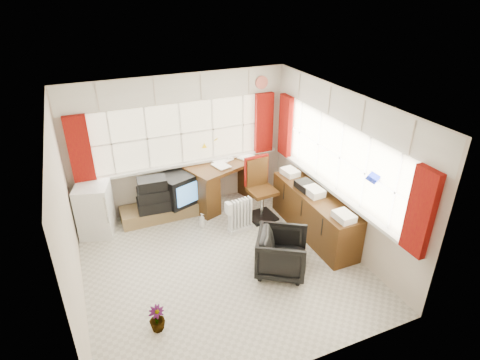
# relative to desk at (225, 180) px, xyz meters

# --- Properties ---
(ground) EXTENTS (4.00, 4.00, 0.00)m
(ground) POSITION_rel_desk_xyz_m (-0.76, -1.80, -0.46)
(ground) COLOR beige
(ground) RESTS_ON ground
(room_walls) EXTENTS (4.00, 4.00, 4.00)m
(room_walls) POSITION_rel_desk_xyz_m (-0.76, -1.80, 1.04)
(room_walls) COLOR beige
(room_walls) RESTS_ON ground
(window_back) EXTENTS (3.70, 0.12, 3.60)m
(window_back) POSITION_rel_desk_xyz_m (-0.76, 0.14, 0.48)
(window_back) COLOR beige
(window_back) RESTS_ON room_walls
(window_right) EXTENTS (0.12, 3.70, 3.60)m
(window_right) POSITION_rel_desk_xyz_m (1.19, -1.80, 0.48)
(window_right) COLOR beige
(window_right) RESTS_ON room_walls
(curtains) EXTENTS (3.83, 3.83, 1.15)m
(curtains) POSITION_rel_desk_xyz_m (0.17, -0.88, 0.99)
(curtains) COLOR maroon
(curtains) RESTS_ON room_walls
(overhead_cabinets) EXTENTS (3.98, 3.98, 0.48)m
(overhead_cabinets) POSITION_rel_desk_xyz_m (0.22, -0.82, 1.79)
(overhead_cabinets) COLOR silver
(overhead_cabinets) RESTS_ON room_walls
(desk) EXTENTS (1.60, 1.16, 0.87)m
(desk) POSITION_rel_desk_xyz_m (0.00, 0.00, 0.00)
(desk) COLOR #4D2F12
(desk) RESTS_ON ground
(desk_lamp) EXTENTS (0.17, 0.15, 0.42)m
(desk_lamp) POSITION_rel_desk_xyz_m (-0.08, 0.23, 0.66)
(desk_lamp) COLOR yellow
(desk_lamp) RESTS_ON desk
(task_chair) EXTENTS (0.51, 0.53, 1.13)m
(task_chair) POSITION_rel_desk_xyz_m (0.38, -0.70, 0.14)
(task_chair) COLOR black
(task_chair) RESTS_ON ground
(office_chair) EXTENTS (0.99, 0.98, 0.66)m
(office_chair) POSITION_rel_desk_xyz_m (0.01, -2.27, -0.13)
(office_chair) COLOR black
(office_chair) RESTS_ON ground
(radiator) EXTENTS (0.43, 0.21, 0.62)m
(radiator) POSITION_rel_desk_xyz_m (-0.15, -1.06, -0.21)
(radiator) COLOR white
(radiator) RESTS_ON ground
(credenza) EXTENTS (0.50, 2.00, 0.85)m
(credenza) POSITION_rel_desk_xyz_m (0.97, -1.60, -0.08)
(credenza) COLOR #4D2F12
(credenza) RESTS_ON ground
(file_tray) EXTENTS (0.29, 0.36, 0.12)m
(file_tray) POSITION_rel_desk_xyz_m (0.93, -1.36, 0.34)
(file_tray) COLOR black
(file_tray) RESTS_ON credenza
(tv_bench) EXTENTS (1.40, 0.50, 0.25)m
(tv_bench) POSITION_rel_desk_xyz_m (-1.31, -0.08, -0.34)
(tv_bench) COLOR olive
(tv_bench) RESTS_ON ground
(crt_tv) EXTENTS (0.77, 0.73, 0.56)m
(crt_tv) POSITION_rel_desk_xyz_m (-0.94, -0.10, 0.06)
(crt_tv) COLOR black
(crt_tv) RESTS_ON tv_bench
(hifi_stack) EXTENTS (0.61, 0.41, 0.61)m
(hifi_stack) POSITION_rel_desk_xyz_m (-1.42, -0.18, 0.07)
(hifi_stack) COLOR black
(hifi_stack) RESTS_ON tv_bench
(mini_fridge) EXTENTS (0.66, 0.67, 0.91)m
(mini_fridge) POSITION_rel_desk_xyz_m (-2.40, -0.15, -0.01)
(mini_fridge) COLOR white
(mini_fridge) RESTS_ON ground
(spray_bottle_a) EXTENTS (0.15, 0.15, 0.27)m
(spray_bottle_a) POSITION_rel_desk_xyz_m (-0.72, -0.69, -0.33)
(spray_bottle_a) COLOR silver
(spray_bottle_a) RESTS_ON ground
(spray_bottle_b) EXTENTS (0.13, 0.13, 0.20)m
(spray_bottle_b) POSITION_rel_desk_xyz_m (-0.54, -0.14, -0.37)
(spray_bottle_b) COLOR #82C2B7
(spray_bottle_b) RESTS_ON ground
(flower_vase) EXTENTS (0.24, 0.24, 0.36)m
(flower_vase) POSITION_rel_desk_xyz_m (-1.95, -2.65, -0.29)
(flower_vase) COLOR black
(flower_vase) RESTS_ON ground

